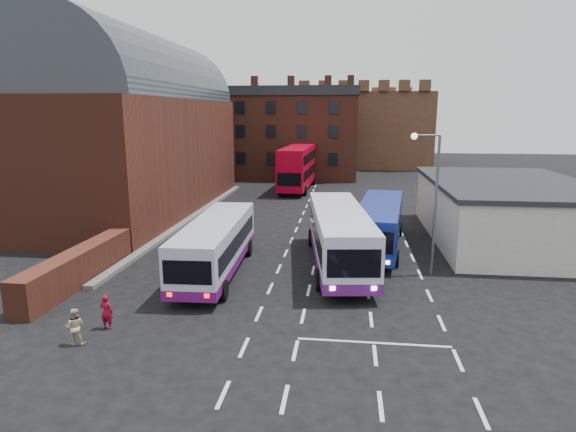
# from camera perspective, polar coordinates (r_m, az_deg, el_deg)

# --- Properties ---
(ground) EXTENTS (180.00, 180.00, 0.00)m
(ground) POSITION_cam_1_polar(r_m,az_deg,el_deg) (22.89, -3.10, -10.70)
(ground) COLOR black
(railway_station) EXTENTS (12.00, 28.00, 16.00)m
(railway_station) POSITION_cam_1_polar(r_m,az_deg,el_deg) (46.00, -18.07, 10.04)
(railway_station) COLOR #602B1E
(railway_station) RESTS_ON ground
(forecourt_wall) EXTENTS (1.20, 10.00, 1.80)m
(forecourt_wall) POSITION_cam_1_polar(r_m,az_deg,el_deg) (27.87, -23.58, -5.54)
(forecourt_wall) COLOR #602B1E
(forecourt_wall) RESTS_ON ground
(cream_building) EXTENTS (10.40, 16.40, 4.25)m
(cream_building) POSITION_cam_1_polar(r_m,az_deg,el_deg) (37.14, 24.46, 0.63)
(cream_building) COLOR beige
(cream_building) RESTS_ON ground
(brick_terrace) EXTENTS (22.00, 10.00, 11.00)m
(brick_terrace) POSITION_cam_1_polar(r_m,az_deg,el_deg) (67.55, -1.36, 9.32)
(brick_terrace) COLOR brown
(brick_terrace) RESTS_ON ground
(castle_keep) EXTENTS (22.00, 22.00, 12.00)m
(castle_keep) POSITION_cam_1_polar(r_m,az_deg,el_deg) (86.83, 8.59, 10.16)
(castle_keep) COLOR brown
(castle_keep) RESTS_ON ground
(bus_white_outbound) EXTENTS (3.12, 11.19, 3.03)m
(bus_white_outbound) POSITION_cam_1_polar(r_m,az_deg,el_deg) (27.17, -8.54, -3.12)
(bus_white_outbound) COLOR silver
(bus_white_outbound) RESTS_ON ground
(bus_white_inbound) EXTENTS (4.34, 12.65, 3.38)m
(bus_white_inbound) POSITION_cam_1_polar(r_m,az_deg,el_deg) (28.20, 6.09, -2.04)
(bus_white_inbound) COLOR silver
(bus_white_inbound) RESTS_ON ground
(bus_blue) EXTENTS (4.02, 11.52, 3.08)m
(bus_blue) POSITION_cam_1_polar(r_m,az_deg,el_deg) (32.20, 10.79, -0.73)
(bus_blue) COLOR navy
(bus_blue) RESTS_ON ground
(bus_red_double) EXTENTS (3.57, 12.62, 5.00)m
(bus_red_double) POSITION_cam_1_polar(r_m,az_deg,el_deg) (56.11, 1.16, 5.82)
(bus_red_double) COLOR #B2001B
(bus_red_double) RESTS_ON ground
(street_lamp) EXTENTS (1.59, 0.41, 7.84)m
(street_lamp) POSITION_cam_1_polar(r_m,az_deg,el_deg) (27.08, 16.61, 2.83)
(street_lamp) COLOR #585A5C
(street_lamp) RESTS_ON ground
(pedestrian_red) EXTENTS (0.56, 0.39, 1.49)m
(pedestrian_red) POSITION_cam_1_polar(r_m,az_deg,el_deg) (21.81, -20.71, -10.59)
(pedestrian_red) COLOR maroon
(pedestrian_red) RESTS_ON ground
(pedestrian_beige) EXTENTS (0.83, 0.71, 1.49)m
(pedestrian_beige) POSITION_cam_1_polar(r_m,az_deg,el_deg) (20.89, -23.95, -11.89)
(pedestrian_beige) COLOR #CCAE8D
(pedestrian_beige) RESTS_ON ground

